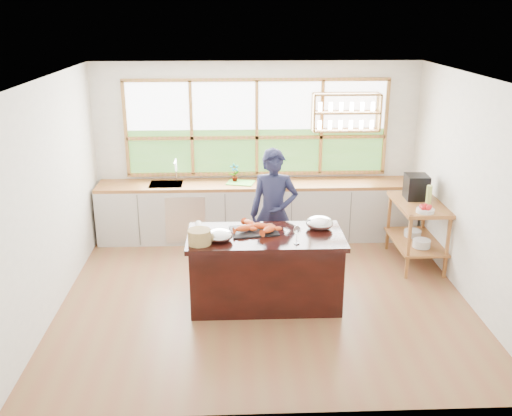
{
  "coord_description": "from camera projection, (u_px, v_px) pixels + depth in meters",
  "views": [
    {
      "loc": [
        -0.37,
        -6.45,
        3.41
      ],
      "look_at": [
        -0.1,
        0.15,
        1.12
      ],
      "focal_mm": 40.0,
      "sensor_mm": 36.0,
      "label": 1
    }
  ],
  "objects": [
    {
      "name": "wicker_basket",
      "position": [
        199.0,
        237.0,
        6.45
      ],
      "size": [
        0.27,
        0.27,
        0.17
      ],
      "primitive_type": "cylinder",
      "color": "#A27F47",
      "rests_on": "island"
    },
    {
      "name": "room_shell",
      "position": [
        265.0,
        150.0,
        7.13
      ],
      "size": [
        5.02,
        4.52,
        2.71
      ],
      "color": "beige",
      "rests_on": "ground_plane"
    },
    {
      "name": "lobster_pile",
      "position": [
        256.0,
        227.0,
        6.81
      ],
      "size": [
        0.52,
        0.44,
        0.08
      ],
      "color": "#EE4015",
      "rests_on": "slate_board"
    },
    {
      "name": "island",
      "position": [
        265.0,
        269.0,
        6.88
      ],
      "size": [
        1.85,
        0.9,
        0.9
      ],
      "color": "black",
      "rests_on": "ground_plane"
    },
    {
      "name": "wine_bottle",
      "position": [
        429.0,
        197.0,
        7.62
      ],
      "size": [
        0.09,
        0.09,
        0.31
      ],
      "primitive_type": "cylinder",
      "rotation": [
        0.0,
        0.0,
        0.13
      ],
      "color": "#A4BC53",
      "rests_on": "right_shelf_unit"
    },
    {
      "name": "fruit_bowl",
      "position": [
        425.0,
        209.0,
        7.46
      ],
      "size": [
        0.23,
        0.23,
        0.11
      ],
      "color": "silver",
      "rests_on": "right_shelf_unit"
    },
    {
      "name": "mixing_bowl_right",
      "position": [
        320.0,
        223.0,
        6.91
      ],
      "size": [
        0.33,
        0.33,
        0.16
      ],
      "primitive_type": "ellipsoid",
      "color": "silver",
      "rests_on": "island"
    },
    {
      "name": "potted_plant",
      "position": [
        235.0,
        173.0,
        8.75
      ],
      "size": [
        0.18,
        0.16,
        0.29
      ],
      "primitive_type": "imported",
      "rotation": [
        0.0,
        0.0,
        0.41
      ],
      "color": "slate",
      "rests_on": "back_counter"
    },
    {
      "name": "cutting_board",
      "position": [
        241.0,
        183.0,
        8.74
      ],
      "size": [
        0.46,
        0.39,
        0.01
      ],
      "primitive_type": "cube",
      "rotation": [
        0.0,
        0.0,
        -0.25
      ],
      "color": "#57B33A",
      "rests_on": "back_counter"
    },
    {
      "name": "ground_plane",
      "position": [
        264.0,
        295.0,
        7.22
      ],
      "size": [
        5.0,
        5.0,
        0.0
      ],
      "primitive_type": "plane",
      "color": "brown"
    },
    {
      "name": "right_shelf_unit",
      "position": [
        418.0,
        223.0,
        7.94
      ],
      "size": [
        0.62,
        1.1,
        0.9
      ],
      "color": "#955331",
      "rests_on": "ground_plane"
    },
    {
      "name": "slate_board",
      "position": [
        254.0,
        231.0,
        6.83
      ],
      "size": [
        0.6,
        0.48,
        0.02
      ],
      "primitive_type": "cube",
      "rotation": [
        0.0,
        0.0,
        0.15
      ],
      "color": "black",
      "rests_on": "island"
    },
    {
      "name": "cook",
      "position": [
        274.0,
        214.0,
        7.51
      ],
      "size": [
        0.69,
        0.5,
        1.74
      ],
      "primitive_type": "imported",
      "rotation": [
        0.0,
        0.0,
        -0.14
      ],
      "color": "#181B36",
      "rests_on": "ground_plane"
    },
    {
      "name": "espresso_machine",
      "position": [
        416.0,
        187.0,
        7.97
      ],
      "size": [
        0.31,
        0.33,
        0.34
      ],
      "primitive_type": "cube",
      "rotation": [
        0.0,
        0.0,
        -0.04
      ],
      "color": "black",
      "rests_on": "right_shelf_unit"
    },
    {
      "name": "back_counter",
      "position": [
        256.0,
        210.0,
        8.9
      ],
      "size": [
        4.9,
        0.63,
        0.9
      ],
      "color": "#B4B1AA",
      "rests_on": "ground_plane"
    },
    {
      "name": "wine_glass",
      "position": [
        297.0,
        231.0,
        6.41
      ],
      "size": [
        0.08,
        0.08,
        0.22
      ],
      "color": "white",
      "rests_on": "island"
    },
    {
      "name": "mixing_bowl_left",
      "position": [
        220.0,
        235.0,
        6.54
      ],
      "size": [
        0.3,
        0.3,
        0.14
      ],
      "primitive_type": "ellipsoid",
      "color": "silver",
      "rests_on": "island"
    },
    {
      "name": "parchment_roll",
      "position": [
        200.0,
        228.0,
        6.84
      ],
      "size": [
        0.13,
        0.31,
        0.08
      ],
      "primitive_type": "cylinder",
      "rotation": [
        1.57,
        0.0,
        0.18
      ],
      "color": "white",
      "rests_on": "island"
    }
  ]
}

